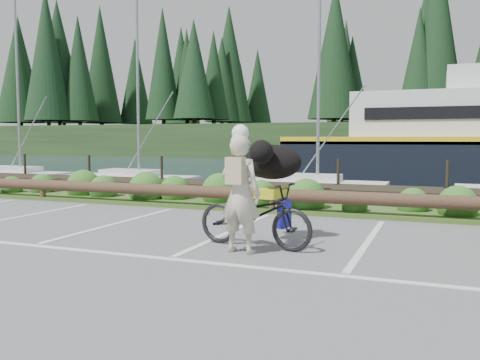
% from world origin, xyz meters
% --- Properties ---
extents(ground, '(72.00, 72.00, 0.00)m').
position_xyz_m(ground, '(0.00, 0.00, 0.00)').
color(ground, '#59595B').
extents(harbor_backdrop, '(170.00, 160.00, 30.00)m').
position_xyz_m(harbor_backdrop, '(0.39, 78.47, -0.00)').
color(harbor_backdrop, '#18273A').
rests_on(harbor_backdrop, ground).
extents(vegetation_strip, '(34.00, 1.60, 0.10)m').
position_xyz_m(vegetation_strip, '(0.00, 5.30, 0.05)').
color(vegetation_strip, '#3D5B21').
rests_on(vegetation_strip, ground).
extents(log_rail, '(32.00, 0.30, 0.60)m').
position_xyz_m(log_rail, '(0.00, 4.60, 0.00)').
color(log_rail, '#443021').
rests_on(log_rail, ground).
extents(bicycle, '(2.14, 0.99, 1.08)m').
position_xyz_m(bicycle, '(0.90, 0.87, 0.54)').
color(bicycle, black).
rests_on(bicycle, ground).
extents(cyclist, '(0.73, 0.53, 1.86)m').
position_xyz_m(cyclist, '(0.83, 0.39, 0.93)').
color(cyclist, beige).
rests_on(cyclist, ground).
extents(dog, '(0.66, 1.12, 0.61)m').
position_xyz_m(dog, '(0.99, 1.52, 1.39)').
color(dog, black).
rests_on(dog, bicycle).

